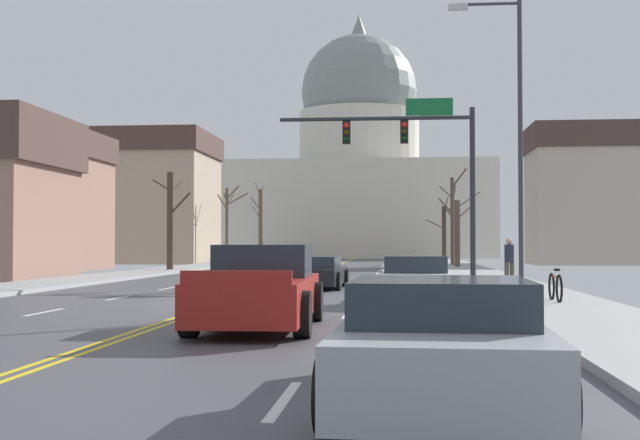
{
  "coord_description": "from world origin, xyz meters",
  "views": [
    {
      "loc": [
        4.67,
        -22.28,
        1.59
      ],
      "look_at": [
        -0.48,
        32.69,
        3.11
      ],
      "focal_mm": 47.76,
      "sensor_mm": 36.0,
      "label": 1
    }
  ],
  "objects_px": {
    "sedan_oncoming_01": "(297,259)",
    "pedestrian_00": "(509,259)",
    "sedan_near_00": "(315,273)",
    "pickup_truck_near_02": "(259,290)",
    "bicycle_parked": "(555,287)",
    "sedan_oncoming_02": "(276,256)",
    "sedan_near_01": "(415,281)",
    "street_lamp_right": "(512,120)",
    "sedan_oncoming_00": "(265,264)",
    "sedan_near_03": "(441,345)",
    "signal_gantry": "(419,151)"
  },
  "relations": [
    {
      "from": "sedan_near_00",
      "to": "street_lamp_right",
      "type": "bearing_deg",
      "value": -37.03
    },
    {
      "from": "street_lamp_right",
      "to": "sedan_oncoming_01",
      "type": "height_order",
      "value": "street_lamp_right"
    },
    {
      "from": "pickup_truck_near_02",
      "to": "bicycle_parked",
      "type": "xyz_separation_m",
      "value": [
        6.56,
        6.09,
        -0.21
      ]
    },
    {
      "from": "pickup_truck_near_02",
      "to": "sedan_near_03",
      "type": "relative_size",
      "value": 1.13
    },
    {
      "from": "sedan_near_00",
      "to": "sedan_oncoming_01",
      "type": "bearing_deg",
      "value": 98.46
    },
    {
      "from": "sedan_near_01",
      "to": "pickup_truck_near_02",
      "type": "relative_size",
      "value": 0.79
    },
    {
      "from": "sedan_near_03",
      "to": "bicycle_parked",
      "type": "bearing_deg",
      "value": 75.39
    },
    {
      "from": "pedestrian_00",
      "to": "sedan_oncoming_02",
      "type": "bearing_deg",
      "value": 110.5
    },
    {
      "from": "sedan_near_01",
      "to": "sedan_oncoming_00",
      "type": "distance_m",
      "value": 19.57
    },
    {
      "from": "street_lamp_right",
      "to": "pickup_truck_near_02",
      "type": "height_order",
      "value": "street_lamp_right"
    },
    {
      "from": "sedan_oncoming_01",
      "to": "sedan_oncoming_02",
      "type": "xyz_separation_m",
      "value": [
        -3.36,
        13.71,
        -0.0
      ]
    },
    {
      "from": "sedan_near_01",
      "to": "sedan_oncoming_00",
      "type": "height_order",
      "value": "sedan_oncoming_00"
    },
    {
      "from": "pickup_truck_near_02",
      "to": "sedan_near_03",
      "type": "bearing_deg",
      "value": -67.66
    },
    {
      "from": "sedan_oncoming_02",
      "to": "bicycle_parked",
      "type": "relative_size",
      "value": 2.56
    },
    {
      "from": "sedan_oncoming_00",
      "to": "bicycle_parked",
      "type": "xyz_separation_m",
      "value": [
        10.46,
        -19.0,
        -0.12
      ]
    },
    {
      "from": "pickup_truck_near_02",
      "to": "sedan_near_03",
      "type": "height_order",
      "value": "pickup_truck_near_02"
    },
    {
      "from": "sedan_near_01",
      "to": "sedan_oncoming_02",
      "type": "bearing_deg",
      "value": 102.91
    },
    {
      "from": "pedestrian_00",
      "to": "bicycle_parked",
      "type": "height_order",
      "value": "pedestrian_00"
    },
    {
      "from": "sedan_oncoming_02",
      "to": "bicycle_parked",
      "type": "xyz_separation_m",
      "value": [
        13.85,
        -45.8,
        -0.08
      ]
    },
    {
      "from": "pickup_truck_near_02",
      "to": "sedan_oncoming_01",
      "type": "distance_m",
      "value": 38.39
    },
    {
      "from": "sedan_oncoming_01",
      "to": "pickup_truck_near_02",
      "type": "bearing_deg",
      "value": -84.11
    },
    {
      "from": "sedan_near_03",
      "to": "sedan_oncoming_02",
      "type": "xyz_separation_m",
      "value": [
        -10.33,
        59.29,
        -0.02
      ]
    },
    {
      "from": "sedan_oncoming_01",
      "to": "sedan_oncoming_00",
      "type": "bearing_deg",
      "value": -89.85
    },
    {
      "from": "signal_gantry",
      "to": "street_lamp_right",
      "type": "bearing_deg",
      "value": -74.92
    },
    {
      "from": "street_lamp_right",
      "to": "sedan_oncoming_00",
      "type": "xyz_separation_m",
      "value": [
        -9.82,
        15.76,
        -4.59
      ]
    },
    {
      "from": "street_lamp_right",
      "to": "signal_gantry",
      "type": "bearing_deg",
      "value": 105.08
    },
    {
      "from": "sedan_oncoming_01",
      "to": "sedan_oncoming_02",
      "type": "bearing_deg",
      "value": 103.75
    },
    {
      "from": "sedan_oncoming_01",
      "to": "pedestrian_00",
      "type": "height_order",
      "value": "pedestrian_00"
    },
    {
      "from": "sedan_oncoming_02",
      "to": "sedan_near_03",
      "type": "bearing_deg",
      "value": -80.12
    },
    {
      "from": "sedan_near_00",
      "to": "sedan_oncoming_00",
      "type": "distance_m",
      "value": 11.59
    },
    {
      "from": "sedan_near_00",
      "to": "pedestrian_00",
      "type": "relative_size",
      "value": 2.75
    },
    {
      "from": "pickup_truck_near_02",
      "to": "sedan_near_01",
      "type": "bearing_deg",
      "value": 65.9
    },
    {
      "from": "bicycle_parked",
      "to": "sedan_oncoming_00",
      "type": "bearing_deg",
      "value": 118.83
    },
    {
      "from": "bicycle_parked",
      "to": "sedan_near_00",
      "type": "bearing_deg",
      "value": 130.9
    },
    {
      "from": "sedan_near_03",
      "to": "bicycle_parked",
      "type": "distance_m",
      "value": 13.94
    },
    {
      "from": "sedan_near_00",
      "to": "pedestrian_00",
      "type": "height_order",
      "value": "pedestrian_00"
    },
    {
      "from": "pickup_truck_near_02",
      "to": "sedan_near_00",
      "type": "bearing_deg",
      "value": 91.42
    },
    {
      "from": "sedan_near_01",
      "to": "sedan_oncoming_00",
      "type": "bearing_deg",
      "value": 110.79
    },
    {
      "from": "sedan_near_01",
      "to": "pickup_truck_near_02",
      "type": "height_order",
      "value": "pickup_truck_near_02"
    },
    {
      "from": "pickup_truck_near_02",
      "to": "sedan_oncoming_00",
      "type": "height_order",
      "value": "pickup_truck_near_02"
    },
    {
      "from": "sedan_oncoming_01",
      "to": "bicycle_parked",
      "type": "height_order",
      "value": "sedan_oncoming_01"
    },
    {
      "from": "sedan_near_01",
      "to": "sedan_near_03",
      "type": "xyz_separation_m",
      "value": [
        -0.0,
        -14.2,
        -0.01
      ]
    },
    {
      "from": "sedan_near_01",
      "to": "pedestrian_00",
      "type": "bearing_deg",
      "value": 66.76
    },
    {
      "from": "sedan_near_00",
      "to": "sedan_near_01",
      "type": "xyz_separation_m",
      "value": [
        3.39,
        -7.26,
        0.06
      ]
    },
    {
      "from": "sedan_oncoming_00",
      "to": "sedan_oncoming_02",
      "type": "bearing_deg",
      "value": 97.21
    },
    {
      "from": "pickup_truck_near_02",
      "to": "bicycle_parked",
      "type": "distance_m",
      "value": 8.95
    },
    {
      "from": "sedan_near_01",
      "to": "sedan_oncoming_01",
      "type": "xyz_separation_m",
      "value": [
        -6.98,
        31.39,
        -0.03
      ]
    },
    {
      "from": "pedestrian_00",
      "to": "sedan_near_00",
      "type": "bearing_deg",
      "value": -172.87
    },
    {
      "from": "pickup_truck_near_02",
      "to": "bicycle_parked",
      "type": "bearing_deg",
      "value": 42.91
    },
    {
      "from": "street_lamp_right",
      "to": "sedan_oncoming_02",
      "type": "height_order",
      "value": "street_lamp_right"
    }
  ]
}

